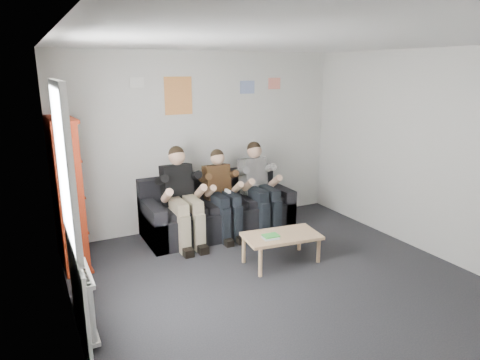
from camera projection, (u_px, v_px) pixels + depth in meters
The scene contains 14 objects.
room_shell at pixel (295, 176), 4.50m from camera, with size 5.00×5.00×5.00m.
sofa at pixel (217, 212), 6.56m from camera, with size 2.24×0.92×0.87m.
bookshelf at pixel (69, 193), 5.30m from camera, with size 0.28×0.85×1.88m.
coffee_table at pixel (281, 238), 5.47m from camera, with size 0.96×0.53×0.39m.
game_cases at pixel (271, 237), 5.35m from camera, with size 0.22×0.18×0.03m.
person_left at pixel (182, 197), 6.01m from camera, with size 0.43×0.92×1.39m.
person_middle at pixel (223, 194), 6.30m from camera, with size 0.38×0.81×1.29m.
person_right at pixel (259, 187), 6.56m from camera, with size 0.41×0.88×1.35m.
radiator at pixel (87, 301), 3.98m from camera, with size 0.10×0.64×0.60m.
window at pixel (71, 234), 3.77m from camera, with size 0.05×1.30×2.36m.
poster_large at pixel (178, 96), 6.29m from camera, with size 0.42×0.01×0.55m, color gold.
poster_blue at pixel (247, 87), 6.77m from camera, with size 0.25×0.01×0.20m, color blue.
poster_pink at pixel (274, 83), 6.97m from camera, with size 0.22×0.01×0.18m, color #D74391.
poster_sign at pixel (137, 82), 5.97m from camera, with size 0.20×0.01×0.14m, color white.
Camera 1 is at (-2.50, -3.62, 2.45)m, focal length 32.00 mm.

